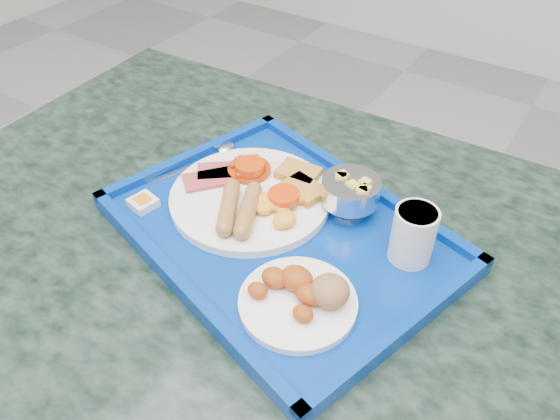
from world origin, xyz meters
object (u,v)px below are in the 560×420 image
(table, at_px, (279,329))
(juice_cup, at_px, (413,233))
(tray, at_px, (280,233))
(fruit_bowl, at_px, (351,191))
(main_plate, at_px, (255,195))
(bread_plate, at_px, (303,296))

(table, bearing_deg, juice_cup, 22.46)
(tray, bearing_deg, juice_cup, 16.72)
(tray, relative_size, fruit_bowl, 6.46)
(tray, bearing_deg, fruit_bowl, 55.02)
(juice_cup, bearing_deg, table, -157.54)
(tray, xyz_separation_m, main_plate, (-0.07, 0.03, 0.02))
(main_plate, bearing_deg, tray, -25.29)
(main_plate, height_order, fruit_bowl, fruit_bowl)
(fruit_bowl, bearing_deg, juice_cup, -18.57)
(tray, height_order, bread_plate, bread_plate)
(tray, relative_size, main_plate, 2.27)
(fruit_bowl, bearing_deg, main_plate, -155.50)
(tray, distance_m, juice_cup, 0.20)
(table, bearing_deg, fruit_bowl, 63.00)
(bread_plate, relative_size, juice_cup, 1.84)
(juice_cup, bearing_deg, tray, -163.28)
(bread_plate, relative_size, fruit_bowl, 1.74)
(bread_plate, bearing_deg, table, 137.39)
(main_plate, bearing_deg, bread_plate, -38.17)
(tray, distance_m, fruit_bowl, 0.12)
(fruit_bowl, distance_m, juice_cup, 0.12)
(tray, distance_m, main_plate, 0.08)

